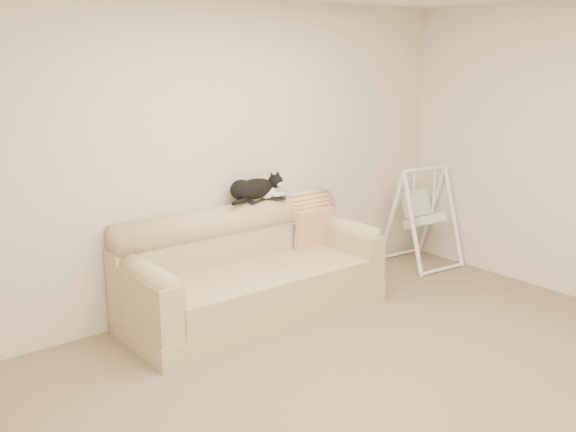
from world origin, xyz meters
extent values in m
plane|color=brown|center=(0.00, 0.00, 0.00)|extent=(5.00, 5.00, 0.00)
cube|color=beige|center=(0.00, 2.00, 1.30)|extent=(5.00, 0.04, 2.60)
cube|color=tan|center=(-0.04, 1.53, 0.09)|extent=(2.20, 0.90, 0.18)
cube|color=tan|center=(-0.04, 1.42, 0.30)|extent=(1.80, 0.68, 0.24)
cube|color=tan|center=(-0.04, 1.87, 0.43)|extent=(2.20, 0.22, 0.50)
cylinder|color=tan|center=(-0.04, 1.87, 0.76)|extent=(2.16, 0.28, 0.28)
cube|color=tan|center=(-1.03, 1.53, 0.39)|extent=(0.20, 0.88, 0.42)
cylinder|color=tan|center=(-1.03, 1.53, 0.60)|extent=(0.18, 0.84, 0.18)
cube|color=tan|center=(0.95, 1.53, 0.39)|extent=(0.20, 0.88, 0.42)
cylinder|color=tan|center=(0.95, 1.53, 0.60)|extent=(0.18, 0.84, 0.18)
cube|color=black|center=(0.21, 1.83, 0.91)|extent=(0.19, 0.11, 0.02)
cube|color=gray|center=(0.21, 1.83, 0.92)|extent=(0.11, 0.07, 0.01)
cube|color=black|center=(0.41, 1.81, 0.91)|extent=(0.16, 0.14, 0.02)
ellipsoid|color=black|center=(0.21, 1.87, 1.01)|extent=(0.43, 0.23, 0.18)
ellipsoid|color=black|center=(0.07, 1.87, 1.02)|extent=(0.21, 0.19, 0.18)
ellipsoid|color=white|center=(0.33, 1.84, 0.97)|extent=(0.17, 0.12, 0.12)
ellipsoid|color=black|center=(0.42, 1.84, 1.05)|extent=(0.14, 0.14, 0.12)
ellipsoid|color=white|center=(0.43, 1.79, 1.03)|extent=(0.07, 0.06, 0.05)
sphere|color=#BF7272|center=(0.43, 1.77, 1.03)|extent=(0.01, 0.01, 0.01)
cone|color=black|center=(0.38, 1.85, 1.11)|extent=(0.07, 0.07, 0.06)
cone|color=black|center=(0.45, 1.85, 1.11)|extent=(0.06, 0.07, 0.06)
sphere|color=olive|center=(0.40, 1.79, 1.06)|extent=(0.02, 0.02, 0.02)
sphere|color=olive|center=(0.45, 1.79, 1.06)|extent=(0.02, 0.02, 0.02)
ellipsoid|color=white|center=(0.40, 1.81, 0.94)|extent=(0.08, 0.10, 0.04)
ellipsoid|color=white|center=(0.46, 1.81, 0.94)|extent=(0.08, 0.10, 0.04)
cylinder|color=black|center=(0.01, 1.79, 0.94)|extent=(0.22, 0.13, 0.04)
cylinder|color=#CB6A25|center=(0.76, 1.87, 0.76)|extent=(0.43, 0.33, 0.33)
cube|color=#CB6A25|center=(0.76, 1.70, 0.56)|extent=(0.43, 0.09, 0.42)
cylinder|color=white|center=(1.85, 1.47, 0.50)|extent=(0.08, 0.36, 1.02)
cylinder|color=white|center=(1.87, 1.78, 0.50)|extent=(0.08, 0.36, 1.02)
cylinder|color=white|center=(2.43, 1.42, 0.50)|extent=(0.08, 0.36, 1.02)
cylinder|color=white|center=(2.45, 1.73, 0.50)|extent=(0.08, 0.36, 1.02)
cylinder|color=white|center=(2.15, 1.60, 1.01)|extent=(0.58, 0.10, 0.04)
cylinder|color=white|center=(2.12, 1.29, 0.02)|extent=(0.58, 0.09, 0.04)
cylinder|color=white|center=(2.18, 1.91, 0.02)|extent=(0.58, 0.09, 0.04)
cube|color=white|center=(2.15, 1.57, 0.47)|extent=(0.36, 0.33, 0.19)
cube|color=white|center=(2.16, 1.70, 0.63)|extent=(0.35, 0.18, 0.27)
cylinder|color=white|center=(2.00, 1.61, 0.77)|extent=(0.02, 0.02, 0.48)
cylinder|color=white|center=(2.30, 1.59, 0.77)|extent=(0.02, 0.02, 0.48)
camera|label=1|loc=(-2.94, -2.59, 2.14)|focal=40.00mm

